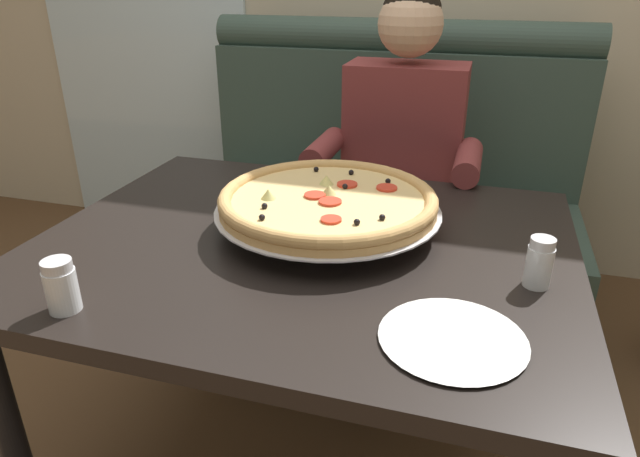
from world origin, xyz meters
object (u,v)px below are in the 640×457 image
at_px(diner_main, 398,162).
at_px(plate_near_left, 453,335).
at_px(shaker_pepper_flakes, 62,289).
at_px(shaker_parmesan, 539,266).
at_px(booth_bench, 378,214).
at_px(dining_table, 304,270).
at_px(patio_chair, 179,101).
at_px(pizza, 328,201).

distance_m(diner_main, plate_near_left, 1.03).
distance_m(shaker_pepper_flakes, shaker_parmesan, 0.91).
height_order(booth_bench, dining_table, booth_bench).
relative_size(plate_near_left, patio_chair, 0.29).
xyz_separation_m(booth_bench, shaker_pepper_flakes, (-0.33, -1.37, 0.37)).
height_order(pizza, patio_chair, patio_chair).
bearing_deg(pizza, plate_near_left, -48.77).
bearing_deg(booth_bench, patio_chair, 143.07).
height_order(booth_bench, diner_main, diner_main).
bearing_deg(diner_main, shaker_pepper_flakes, -111.58).
xyz_separation_m(shaker_parmesan, patio_chair, (-2.07, 2.20, -0.25)).
bearing_deg(shaker_parmesan, dining_table, 172.70).
height_order(diner_main, patio_chair, diner_main).
height_order(pizza, plate_near_left, pizza).
bearing_deg(pizza, shaker_parmesan, -16.39).
bearing_deg(shaker_parmesan, patio_chair, 133.22).
bearing_deg(plate_near_left, shaker_parmesan, 58.45).
height_order(booth_bench, shaker_pepper_flakes, booth_bench).
xyz_separation_m(booth_bench, plate_near_left, (0.36, -1.26, 0.34)).
relative_size(dining_table, diner_main, 0.96).
xyz_separation_m(booth_bench, dining_table, (0.00, -0.96, 0.25)).
relative_size(shaker_pepper_flakes, shaker_parmesan, 0.99).
xyz_separation_m(shaker_pepper_flakes, plate_near_left, (0.69, 0.11, -0.03)).
bearing_deg(booth_bench, shaker_pepper_flakes, -103.52).
bearing_deg(diner_main, booth_bench, 111.92).
distance_m(booth_bench, plate_near_left, 1.36).
xyz_separation_m(dining_table, plate_near_left, (0.36, -0.30, 0.09)).
xyz_separation_m(dining_table, shaker_parmesan, (0.51, -0.07, 0.13)).
bearing_deg(patio_chair, dining_table, -53.85).
height_order(booth_bench, patio_chair, booth_bench).
relative_size(dining_table, shaker_parmesan, 11.82).
bearing_deg(shaker_parmesan, plate_near_left, -121.55).
relative_size(pizza, patio_chair, 0.63).
height_order(diner_main, shaker_parmesan, diner_main).
bearing_deg(shaker_pepper_flakes, pizza, 52.69).
bearing_deg(patio_chair, pizza, -52.24).
bearing_deg(plate_near_left, booth_bench, 106.09).
distance_m(pizza, shaker_pepper_flakes, 0.61).
relative_size(dining_table, patio_chair, 1.43).
distance_m(diner_main, patio_chair, 2.21).
xyz_separation_m(pizza, plate_near_left, (0.33, -0.37, -0.06)).
bearing_deg(pizza, booth_bench, 92.39).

